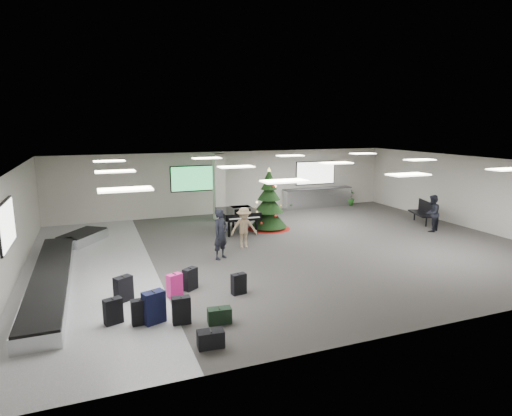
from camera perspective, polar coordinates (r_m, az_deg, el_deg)
name	(u,v)px	position (r m, az deg, el deg)	size (l,w,h in m)	color
ground	(287,248)	(16.24, 4.16, -5.33)	(18.00, 18.00, 0.00)	#34322F
room_envelope	(271,185)	(16.18, 2.04, 3.09)	(18.02, 14.02, 3.21)	#B8B3A8
baggage_carousel	(59,268)	(14.70, -24.78, -7.30)	(2.28, 9.71, 0.43)	silver
service_counter	(317,198)	(24.12, 8.20, 1.39)	(4.05, 0.65, 1.08)	silver
suitcase_0	(140,312)	(10.59, -15.20, -13.23)	(0.40, 0.24, 0.63)	black
suitcase_1	(181,310)	(10.42, -9.93, -13.28)	(0.43, 0.24, 0.68)	black
pink_suitcase	(175,285)	(11.97, -10.80, -10.06)	(0.46, 0.38, 0.65)	#D91C7C
suitcase_3	(190,279)	(12.35, -8.77, -9.32)	(0.47, 0.43, 0.65)	black
navy_suitcase	(154,307)	(10.56, -13.47, -12.73)	(0.57, 0.44, 0.79)	black
suitcase_5	(113,311)	(10.80, -18.52, -12.91)	(0.46, 0.34, 0.64)	black
green_duffel	(219,316)	(10.39, -4.90, -14.10)	(0.58, 0.33, 0.39)	black
suitcase_7	(239,284)	(11.92, -2.32, -10.07)	(0.43, 0.28, 0.60)	black
suitcase_8	(123,289)	(11.98, -17.25, -10.25)	(0.53, 0.45, 0.70)	black
black_duffel	(211,339)	(9.42, -6.06, -16.95)	(0.58, 0.35, 0.38)	black
christmas_tree	(269,208)	(18.92, 1.73, 0.02)	(1.93, 1.93, 2.75)	maroon
grand_piano	(238,214)	(18.38, -2.40, -0.75)	(1.60, 2.02, 1.13)	black
bench	(423,211)	(21.52, 21.33, -0.34)	(1.08, 1.75, 1.05)	black
traveler_a	(221,234)	(14.77, -4.72, -3.47)	(0.64, 0.42, 1.76)	black
traveler_b	(244,228)	(16.06, -1.62, -2.65)	(1.00, 0.57, 1.54)	#987E5E
traveler_bench	(432,213)	(19.96, 22.43, -0.66)	(0.78, 0.61, 1.60)	black
potted_plant_left	(291,203)	(23.23, 4.63, 0.66)	(0.41, 0.33, 0.75)	#143F14
potted_plant_right	(350,197)	(25.04, 12.42, 1.40)	(0.51, 0.51, 0.92)	#143F14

